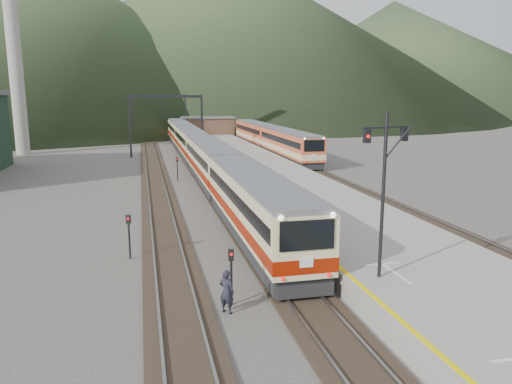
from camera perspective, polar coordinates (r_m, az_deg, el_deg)
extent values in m
cube|color=black|center=(52.48, -6.11, 2.23)|extent=(2.60, 200.00, 0.12)
cube|color=slate|center=(52.39, -6.89, 2.30)|extent=(0.10, 200.00, 0.14)
cube|color=slate|center=(52.55, -5.33, 2.36)|extent=(0.10, 200.00, 0.14)
cube|color=black|center=(52.14, -11.57, 2.00)|extent=(2.60, 200.00, 0.12)
cube|color=slate|center=(52.12, -12.37, 2.08)|extent=(0.10, 200.00, 0.14)
cube|color=slate|center=(52.15, -10.79, 2.14)|extent=(0.10, 200.00, 0.14)
cube|color=black|center=(55.00, 5.88, 2.64)|extent=(2.60, 200.00, 0.12)
cube|color=slate|center=(54.76, 5.17, 2.72)|extent=(0.10, 200.00, 0.14)
cube|color=slate|center=(55.22, 6.59, 2.77)|extent=(0.10, 200.00, 0.14)
cube|color=gray|center=(51.42, 0.36, 2.60)|extent=(8.00, 100.00, 1.00)
cube|color=black|center=(66.64, -14.22, 7.26)|extent=(0.25, 0.25, 8.00)
cube|color=black|center=(67.08, -6.19, 7.56)|extent=(0.25, 0.25, 8.00)
cube|color=black|center=(66.57, -10.30, 10.69)|extent=(9.30, 0.22, 0.35)
cube|color=black|center=(91.60, -13.92, 8.26)|extent=(0.25, 0.25, 8.00)
cube|color=black|center=(91.92, -8.05, 8.48)|extent=(0.25, 0.25, 8.00)
cube|color=black|center=(91.55, -11.07, 10.76)|extent=(9.30, 0.22, 0.35)
cylinder|color=#9E998E|center=(75.51, -26.00, 15.29)|extent=(1.80, 1.80, 30.00)
cube|color=brown|center=(90.43, -5.50, 7.48)|extent=(9.00, 4.00, 2.80)
cube|color=slate|center=(90.35, -5.52, 8.46)|extent=(9.40, 4.40, 0.30)
cone|color=#2A3E21|center=(205.49, -23.31, 16.43)|extent=(180.00, 180.00, 60.00)
cone|color=#2A3E21|center=(245.92, -4.58, 18.02)|extent=(220.00, 220.00, 75.00)
cone|color=#2A3E21|center=(250.61, 15.25, 14.68)|extent=(160.00, 160.00, 50.00)
cube|color=beige|center=(28.11, -0.12, -1.78)|extent=(2.70, 18.16, 3.30)
cube|color=beige|center=(46.21, -5.24, 3.30)|extent=(2.70, 18.16, 3.30)
cube|color=beige|center=(64.63, -7.48, 5.50)|extent=(2.70, 18.16, 3.30)
cube|color=beige|center=(83.16, -8.73, 6.72)|extent=(2.70, 18.16, 3.30)
cube|color=#D55932|center=(61.42, 3.81, 5.29)|extent=(2.71, 18.22, 3.31)
cube|color=#D55932|center=(79.46, -0.08, 6.65)|extent=(2.71, 18.22, 3.31)
cylinder|color=black|center=(19.92, 14.31, -0.52)|extent=(0.14, 0.14, 6.54)
cube|color=black|center=(19.57, 14.68, 7.16)|extent=(2.16, 0.57, 0.07)
cube|color=black|center=(19.02, 12.57, 6.24)|extent=(0.28, 0.23, 0.50)
cube|color=black|center=(20.19, 16.59, 6.32)|extent=(0.28, 0.23, 0.50)
cylinder|color=black|center=(19.85, -2.84, -10.07)|extent=(0.10, 0.10, 2.00)
cube|color=black|center=(19.49, -2.87, -7.19)|extent=(0.25, 0.20, 0.45)
cylinder|color=black|center=(48.02, -8.97, 2.45)|extent=(0.10, 0.10, 2.00)
cube|color=black|center=(47.87, -9.01, 3.69)|extent=(0.26, 0.22, 0.45)
cylinder|color=black|center=(25.90, -14.28, -5.29)|extent=(0.10, 0.10, 2.00)
cube|color=black|center=(25.62, -14.39, -3.03)|extent=(0.26, 0.22, 0.45)
imported|color=black|center=(19.22, -3.38, -11.28)|extent=(0.74, 0.72, 1.71)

